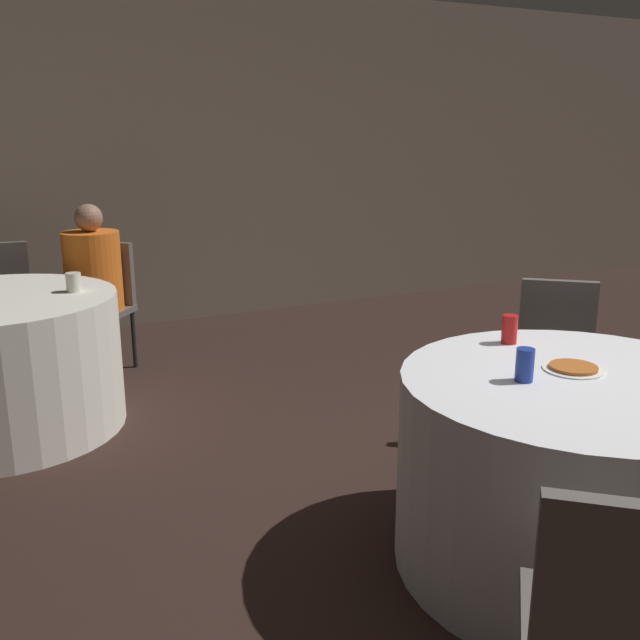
% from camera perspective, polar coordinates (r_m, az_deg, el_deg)
% --- Properties ---
extents(ground_plane, '(16.00, 16.00, 0.00)m').
position_cam_1_polar(ground_plane, '(3.27, 20.32, -16.05)').
color(ground_plane, black).
extents(wall_back, '(16.00, 0.06, 2.80)m').
position_cam_1_polar(wall_back, '(6.42, -6.88, 12.84)').
color(wall_back, gray).
rests_on(wall_back, ground_plane).
extents(table_near, '(1.32, 1.32, 0.76)m').
position_cam_1_polar(table_near, '(2.91, 19.55, -11.49)').
color(table_near, silver).
rests_on(table_near, ground_plane).
extents(table_far, '(1.30, 1.30, 0.76)m').
position_cam_1_polar(table_far, '(4.33, -24.23, -3.22)').
color(table_far, white).
rests_on(table_far, ground_plane).
extents(chair_near_southwest, '(0.56, 0.56, 0.89)m').
position_cam_1_polar(chair_near_southwest, '(1.92, 22.40, -21.45)').
color(chair_near_southwest, '#59514C').
rests_on(chair_near_southwest, ground_plane).
extents(chair_near_northeast, '(0.56, 0.56, 0.89)m').
position_cam_1_polar(chair_near_northeast, '(3.85, 18.35, -2.40)').
color(chair_near_northeast, '#59514C').
rests_on(chair_near_northeast, ground_plane).
extents(chair_far_northeast, '(0.56, 0.56, 0.89)m').
position_cam_1_polar(chair_far_northeast, '(5.12, -16.99, 1.93)').
color(chair_far_northeast, '#59514C').
rests_on(chair_far_northeast, ground_plane).
extents(chair_far_north, '(0.43, 0.43, 0.89)m').
position_cam_1_polar(chair_far_north, '(5.32, -24.08, 1.75)').
color(chair_far_north, '#59514C').
rests_on(chair_far_north, ground_plane).
extents(person_orange_shirt, '(0.50, 0.51, 1.16)m').
position_cam_1_polar(person_orange_shirt, '(4.98, -17.97, 2.33)').
color(person_orange_shirt, '#4C4238').
rests_on(person_orange_shirt, ground_plane).
extents(pizza_plate_near, '(0.23, 0.23, 0.02)m').
position_cam_1_polar(pizza_plate_near, '(2.85, 19.58, -3.64)').
color(pizza_plate_near, white).
rests_on(pizza_plate_near, table_near).
extents(soda_can_red, '(0.07, 0.07, 0.12)m').
position_cam_1_polar(soda_can_red, '(3.11, 14.92, -0.72)').
color(soda_can_red, red).
rests_on(soda_can_red, table_near).
extents(soda_can_blue, '(0.07, 0.07, 0.12)m').
position_cam_1_polar(soda_can_blue, '(2.66, 16.06, -3.48)').
color(soda_can_blue, '#1E38A5').
rests_on(soda_can_blue, table_near).
extents(cup_far, '(0.08, 0.08, 0.11)m').
position_cam_1_polar(cup_far, '(4.20, -19.11, 2.87)').
color(cup_far, silver).
rests_on(cup_far, table_far).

